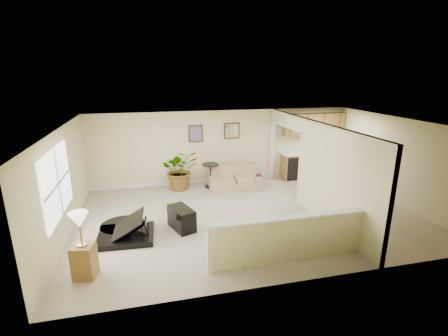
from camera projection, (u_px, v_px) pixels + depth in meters
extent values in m
plane|color=tan|center=(249.00, 215.00, 8.80)|extent=(9.00, 9.00, 0.00)
cube|color=beige|center=(223.00, 147.00, 11.25)|extent=(9.00, 0.04, 2.50)
cube|color=beige|center=(302.00, 220.00, 5.65)|extent=(9.00, 0.04, 2.50)
cube|color=beige|center=(63.00, 185.00, 7.44)|extent=(0.04, 6.00, 2.50)
cube|color=beige|center=(397.00, 161.00, 9.46)|extent=(0.04, 6.00, 2.50)
cube|color=white|center=(251.00, 123.00, 8.10)|extent=(9.00, 6.00, 0.04)
cube|color=tan|center=(351.00, 204.00, 9.51)|extent=(2.70, 6.00, 0.01)
cube|color=beige|center=(337.00, 180.00, 7.73)|extent=(0.12, 3.60, 2.50)
cube|color=beige|center=(287.00, 119.00, 10.21)|extent=(0.12, 2.35, 0.40)
cube|color=beige|center=(291.00, 239.00, 6.56)|extent=(3.30, 0.12, 0.95)
cube|color=silver|center=(292.00, 217.00, 6.42)|extent=(3.40, 0.22, 0.05)
cube|color=silver|center=(211.00, 248.00, 6.18)|extent=(0.14, 0.14, 1.00)
cube|color=white|center=(57.00, 183.00, 6.92)|extent=(0.05, 2.15, 1.45)
cube|color=#372614|center=(196.00, 134.00, 10.87)|extent=(0.48, 0.03, 0.58)
cube|color=#7E5060|center=(196.00, 134.00, 10.85)|extent=(0.40, 0.01, 0.50)
cube|color=#372614|center=(232.00, 131.00, 11.14)|extent=(0.55, 0.03, 0.55)
cube|color=silver|center=(232.00, 131.00, 11.12)|extent=(0.46, 0.01, 0.46)
cube|color=brown|center=(312.00, 165.00, 11.93)|extent=(2.30, 0.60, 0.90)
cube|color=silver|center=(313.00, 153.00, 11.80)|extent=(2.36, 0.65, 0.04)
cube|color=black|center=(292.00, 167.00, 11.75)|extent=(0.60, 0.60, 0.84)
cube|color=brown|center=(314.00, 124.00, 11.62)|extent=(2.30, 0.35, 0.75)
cube|color=black|center=(124.00, 212.00, 7.39)|extent=(1.32, 1.15, 0.26)
cylinder|color=black|center=(119.00, 204.00, 7.81)|extent=(1.08, 1.08, 0.26)
cube|color=silver|center=(157.00, 210.00, 7.57)|extent=(0.24, 0.88, 0.02)
cube|color=black|center=(119.00, 201.00, 7.39)|extent=(1.04, 1.05, 0.59)
cube|color=black|center=(182.00, 218.00, 7.98)|extent=(0.67, 0.91, 0.54)
cube|color=tan|center=(234.00, 181.00, 10.82)|extent=(1.73, 1.05, 0.47)
cube|color=tan|center=(232.00, 165.00, 11.03)|extent=(1.68, 0.33, 0.49)
cube|color=tan|center=(213.00, 174.00, 10.57)|extent=(0.26, 0.96, 0.18)
cube|color=tan|center=(255.00, 170.00, 10.90)|extent=(0.26, 0.96, 0.18)
cylinder|color=black|center=(211.00, 186.00, 10.98)|extent=(0.40, 0.40, 0.03)
cylinder|color=black|center=(211.00, 176.00, 10.87)|extent=(0.04, 0.04, 0.78)
cylinder|color=black|center=(210.00, 164.00, 10.76)|extent=(0.56, 0.56, 0.03)
cylinder|color=black|center=(181.00, 185.00, 10.77)|extent=(0.38, 0.38, 0.27)
imported|color=#1E4E17|center=(180.00, 170.00, 10.62)|extent=(1.26, 1.11, 1.33)
cylinder|color=black|center=(258.00, 186.00, 10.83)|extent=(0.26, 0.26, 0.18)
imported|color=#1E4E17|center=(258.00, 181.00, 10.79)|extent=(0.34, 0.34, 0.51)
cube|color=brown|center=(84.00, 261.00, 6.06)|extent=(0.46, 0.46, 0.66)
cylinder|color=#AA8938|center=(82.00, 245.00, 5.97)|extent=(0.18, 0.18, 0.02)
cylinder|color=#AA8938|center=(81.00, 234.00, 5.91)|extent=(0.03, 0.03, 0.44)
cone|color=#FFF5D0|center=(79.00, 220.00, 5.83)|extent=(0.35, 0.35, 0.29)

